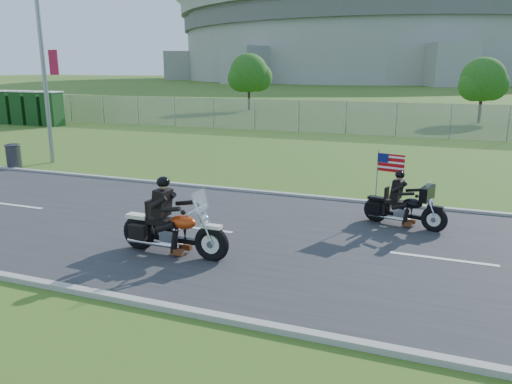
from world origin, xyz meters
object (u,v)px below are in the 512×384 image
at_px(streetlight, 44,26).
at_px(porta_toilet_c, 22,108).
at_px(porta_toilet_a, 52,109).
at_px(porta_toilet_b, 37,109).
at_px(motorcycle_follow, 404,208).
at_px(porta_toilet_d, 7,108).
at_px(motorcycle_lead, 172,231).
at_px(trash_can, 14,157).

distance_m(streetlight, porta_toilet_c, 17.34).
height_order(porta_toilet_a, porta_toilet_b, same).
bearing_deg(motorcycle_follow, streetlight, 178.11).
height_order(streetlight, porta_toilet_d, streetlight).
relative_size(porta_toilet_a, porta_toilet_b, 1.00).
height_order(motorcycle_lead, motorcycle_follow, motorcycle_follow).
distance_m(motorcycle_follow, trash_can, 15.53).
distance_m(porta_toilet_b, porta_toilet_d, 2.80).
bearing_deg(motorcycle_follow, motorcycle_lead, -126.07).
relative_size(porta_toilet_c, motorcycle_follow, 1.07).
bearing_deg(trash_can, motorcycle_follow, -8.17).
xyz_separation_m(porta_toilet_a, porta_toilet_b, (-1.40, 0.00, 0.00)).
bearing_deg(trash_can, streetlight, 78.25).
bearing_deg(porta_toilet_c, streetlight, -40.06).
bearing_deg(motorcycle_follow, porta_toilet_a, 162.71).
xyz_separation_m(streetlight, porta_toilet_a, (-10.02, 10.78, -4.49)).
bearing_deg(porta_toilet_a, motorcycle_lead, -42.53).
height_order(porta_toilet_a, motorcycle_lead, porta_toilet_a).
bearing_deg(porta_toilet_b, porta_toilet_c, 180.00).
height_order(streetlight, porta_toilet_c, streetlight).
xyz_separation_m(motorcycle_follow, trash_can, (-15.37, 2.21, -0.02)).
bearing_deg(porta_toilet_c, motorcycle_follow, -28.21).
xyz_separation_m(streetlight, motorcycle_lead, (10.44, -7.99, -5.08)).
distance_m(porta_toilet_a, motorcycle_follow, 29.11).
height_order(porta_toilet_b, porta_toilet_c, same).
distance_m(porta_toilet_c, trash_can, 17.78).
height_order(motorcycle_lead, trash_can, motorcycle_lead).
relative_size(porta_toilet_b, trash_can, 2.35).
height_order(motorcycle_follow, trash_can, motorcycle_follow).
xyz_separation_m(porta_toilet_d, trash_can, (13.82, -12.70, -0.66)).
bearing_deg(porta_toilet_b, porta_toilet_d, 180.00).
relative_size(porta_toilet_d, motorcycle_lead, 0.87).
bearing_deg(porta_toilet_a, streetlight, -47.09).
distance_m(porta_toilet_d, motorcycle_lead, 30.99).
bearing_deg(porta_toilet_b, streetlight, -43.35).
bearing_deg(motorcycle_lead, porta_toilet_d, 144.41).
bearing_deg(porta_toilet_d, motorcycle_follow, -27.05).
height_order(porta_toilet_d, trash_can, porta_toilet_d).
xyz_separation_m(porta_toilet_b, porta_toilet_c, (-1.40, 0.00, 0.00)).
xyz_separation_m(streetlight, porta_toilet_d, (-14.22, 10.78, -4.49)).
xyz_separation_m(porta_toilet_d, motorcycle_lead, (24.66, -18.77, -0.59)).
bearing_deg(porta_toilet_d, porta_toilet_c, 0.00).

